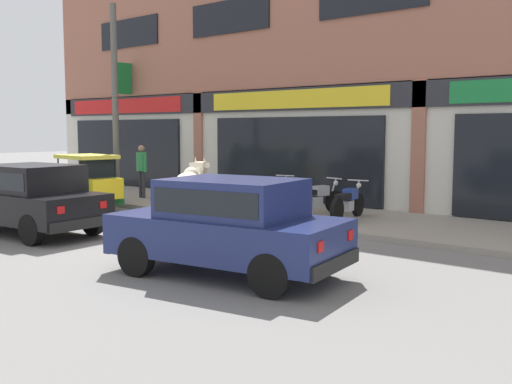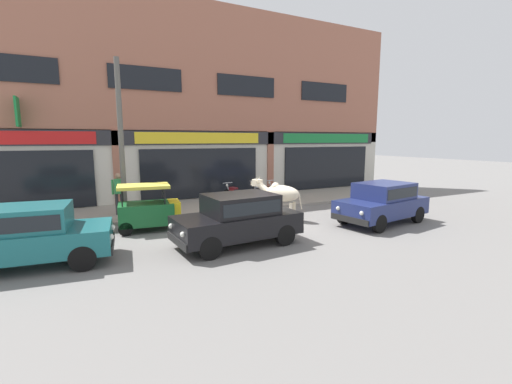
{
  "view_description": "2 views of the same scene",
  "coord_description": "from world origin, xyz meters",
  "px_view_note": "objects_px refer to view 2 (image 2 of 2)",
  "views": [
    {
      "loc": [
        10.21,
        -8.17,
        2.17
      ],
      "look_at": [
        2.56,
        1.0,
        0.94
      ],
      "focal_mm": 42.0,
      "sensor_mm": 36.0,
      "label": 1
    },
    {
      "loc": [
        -5.18,
        -10.33,
        2.99
      ],
      "look_at": [
        0.57,
        1.0,
        1.03
      ],
      "focal_mm": 24.0,
      "sensor_mm": 36.0,
      "label": 2
    }
  ],
  "objects_px": {
    "cow": "(280,193)",
    "motorcycle_2": "(278,191)",
    "car_1": "(28,233)",
    "pedestrian": "(119,189)",
    "motorcycle_0": "(235,194)",
    "car_2": "(238,217)",
    "motorcycle_1": "(258,192)",
    "car_0": "(383,201)",
    "auto_rickshaw": "(149,210)",
    "utility_pole": "(121,141)"
  },
  "relations": [
    {
      "from": "car_1",
      "to": "car_0",
      "type": "bearing_deg",
      "value": -3.49
    },
    {
      "from": "motorcycle_0",
      "to": "motorcycle_1",
      "type": "bearing_deg",
      "value": 3.62
    },
    {
      "from": "pedestrian",
      "to": "utility_pole",
      "type": "height_order",
      "value": "utility_pole"
    },
    {
      "from": "motorcycle_1",
      "to": "motorcycle_2",
      "type": "bearing_deg",
      "value": -9.07
    },
    {
      "from": "motorcycle_0",
      "to": "car_2",
      "type": "bearing_deg",
      "value": -112.51
    },
    {
      "from": "car_2",
      "to": "motorcycle_1",
      "type": "distance_m",
      "value": 6.5
    },
    {
      "from": "cow",
      "to": "car_2",
      "type": "distance_m",
      "value": 3.34
    },
    {
      "from": "cow",
      "to": "motorcycle_1",
      "type": "bearing_deg",
      "value": 75.93
    },
    {
      "from": "motorcycle_2",
      "to": "pedestrian",
      "type": "bearing_deg",
      "value": -178.67
    },
    {
      "from": "car_1",
      "to": "motorcycle_2",
      "type": "relative_size",
      "value": 2.07
    },
    {
      "from": "motorcycle_1",
      "to": "utility_pole",
      "type": "relative_size",
      "value": 0.32
    },
    {
      "from": "motorcycle_2",
      "to": "utility_pole",
      "type": "distance_m",
      "value": 7.52
    },
    {
      "from": "motorcycle_1",
      "to": "pedestrian",
      "type": "bearing_deg",
      "value": -176.98
    },
    {
      "from": "car_1",
      "to": "auto_rickshaw",
      "type": "height_order",
      "value": "auto_rickshaw"
    },
    {
      "from": "motorcycle_2",
      "to": "auto_rickshaw",
      "type": "bearing_deg",
      "value": -158.74
    },
    {
      "from": "car_1",
      "to": "pedestrian",
      "type": "bearing_deg",
      "value": 62.02
    },
    {
      "from": "motorcycle_1",
      "to": "pedestrian",
      "type": "xyz_separation_m",
      "value": [
        -6.14,
        -0.32,
        0.6
      ]
    },
    {
      "from": "car_1",
      "to": "motorcycle_0",
      "type": "height_order",
      "value": "car_1"
    },
    {
      "from": "pedestrian",
      "to": "utility_pole",
      "type": "xyz_separation_m",
      "value": [
        0.1,
        -1.0,
        1.82
      ]
    },
    {
      "from": "cow",
      "to": "utility_pole",
      "type": "xyz_separation_m",
      "value": [
        -5.18,
        2.1,
        1.92
      ]
    },
    {
      "from": "cow",
      "to": "motorcycle_0",
      "type": "xyz_separation_m",
      "value": [
        -0.35,
        3.34,
        -0.49
      ]
    },
    {
      "from": "cow",
      "to": "utility_pole",
      "type": "relative_size",
      "value": 0.34
    },
    {
      "from": "car_0",
      "to": "pedestrian",
      "type": "distance_m",
      "value": 9.79
    },
    {
      "from": "motorcycle_0",
      "to": "motorcycle_1",
      "type": "distance_m",
      "value": 1.21
    },
    {
      "from": "auto_rickshaw",
      "to": "cow",
      "type": "bearing_deg",
      "value": -9.36
    },
    {
      "from": "pedestrian",
      "to": "car_2",
      "type": "bearing_deg",
      "value": -62.64
    },
    {
      "from": "cow",
      "to": "motorcycle_2",
      "type": "height_order",
      "value": "cow"
    },
    {
      "from": "cow",
      "to": "utility_pole",
      "type": "bearing_deg",
      "value": 157.97
    },
    {
      "from": "cow",
      "to": "auto_rickshaw",
      "type": "relative_size",
      "value": 0.93
    },
    {
      "from": "motorcycle_0",
      "to": "utility_pole",
      "type": "xyz_separation_m",
      "value": [
        -4.83,
        -1.24,
        2.41
      ]
    },
    {
      "from": "car_0",
      "to": "car_1",
      "type": "bearing_deg",
      "value": 176.51
    },
    {
      "from": "car_1",
      "to": "auto_rickshaw",
      "type": "bearing_deg",
      "value": 35.26
    },
    {
      "from": "cow",
      "to": "motorcycle_0",
      "type": "bearing_deg",
      "value": 96.02
    },
    {
      "from": "car_0",
      "to": "pedestrian",
      "type": "bearing_deg",
      "value": 148.07
    },
    {
      "from": "car_0",
      "to": "motorcycle_0",
      "type": "xyz_separation_m",
      "value": [
        -3.38,
        5.42,
        -0.3
      ]
    },
    {
      "from": "car_2",
      "to": "auto_rickshaw",
      "type": "xyz_separation_m",
      "value": [
        -1.99,
        2.84,
        -0.15
      ]
    },
    {
      "from": "car_2",
      "to": "utility_pole",
      "type": "xyz_separation_m",
      "value": [
        -2.58,
        4.18,
        2.11
      ]
    },
    {
      "from": "motorcycle_1",
      "to": "utility_pole",
      "type": "height_order",
      "value": "utility_pole"
    },
    {
      "from": "car_1",
      "to": "utility_pole",
      "type": "height_order",
      "value": "utility_pole"
    },
    {
      "from": "motorcycle_1",
      "to": "cow",
      "type": "bearing_deg",
      "value": -104.07
    },
    {
      "from": "cow",
      "to": "motorcycle_1",
      "type": "distance_m",
      "value": 3.56
    },
    {
      "from": "car_0",
      "to": "car_1",
      "type": "xyz_separation_m",
      "value": [
        -10.71,
        0.65,
        0.0
      ]
    },
    {
      "from": "car_2",
      "to": "pedestrian",
      "type": "height_order",
      "value": "pedestrian"
    },
    {
      "from": "cow",
      "to": "car_1",
      "type": "bearing_deg",
      "value": -169.47
    },
    {
      "from": "car_2",
      "to": "auto_rickshaw",
      "type": "bearing_deg",
      "value": 125.04
    },
    {
      "from": "car_1",
      "to": "pedestrian",
      "type": "relative_size",
      "value": 2.33
    },
    {
      "from": "motorcycle_0",
      "to": "cow",
      "type": "bearing_deg",
      "value": -83.98
    },
    {
      "from": "car_0",
      "to": "car_1",
      "type": "height_order",
      "value": "same"
    },
    {
      "from": "car_2",
      "to": "auto_rickshaw",
      "type": "relative_size",
      "value": 1.8
    },
    {
      "from": "motorcycle_1",
      "to": "utility_pole",
      "type": "bearing_deg",
      "value": -167.66
    }
  ]
}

